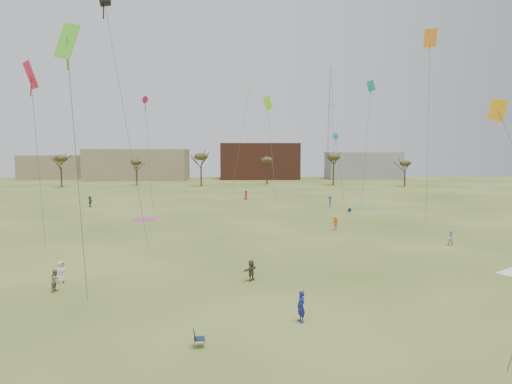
{
  "coord_description": "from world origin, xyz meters",
  "views": [
    {
      "loc": [
        -1.43,
        -28.67,
        9.3
      ],
      "look_at": [
        0.0,
        12.0,
        5.5
      ],
      "focal_mm": 30.6,
      "sensor_mm": 36.0,
      "label": 1
    }
  ],
  "objects_px": {
    "camp_chair_right": "(349,213)",
    "radio_tower": "(330,123)",
    "camp_chair_center": "(199,342)",
    "flyer_near_left": "(61,272)",
    "flyer_near_right": "(301,306)"
  },
  "relations": [
    {
      "from": "flyer_near_right",
      "to": "camp_chair_right",
      "type": "bearing_deg",
      "value": 143.61
    },
    {
      "from": "camp_chair_right",
      "to": "radio_tower",
      "type": "xyz_separation_m",
      "value": [
        15.39,
        90.14,
        18.95
      ]
    },
    {
      "from": "camp_chair_right",
      "to": "radio_tower",
      "type": "bearing_deg",
      "value": 123.92
    },
    {
      "from": "flyer_near_left",
      "to": "camp_chair_right",
      "type": "height_order",
      "value": "flyer_near_left"
    },
    {
      "from": "radio_tower",
      "to": "flyer_near_left",
      "type": "bearing_deg",
      "value": -109.76
    },
    {
      "from": "flyer_near_right",
      "to": "radio_tower",
      "type": "xyz_separation_m",
      "value": [
        28.16,
        130.68,
        18.34
      ]
    },
    {
      "from": "camp_chair_right",
      "to": "radio_tower",
      "type": "height_order",
      "value": "radio_tower"
    },
    {
      "from": "camp_chair_right",
      "to": "camp_chair_center",
      "type": "bearing_deg",
      "value": -68.94
    },
    {
      "from": "camp_chair_center",
      "to": "camp_chair_right",
      "type": "distance_m",
      "value": 47.05
    },
    {
      "from": "flyer_near_right",
      "to": "camp_chair_right",
      "type": "xyz_separation_m",
      "value": [
        12.77,
        40.54,
        -0.61
      ]
    },
    {
      "from": "flyer_near_right",
      "to": "radio_tower",
      "type": "height_order",
      "value": "radio_tower"
    },
    {
      "from": "camp_chair_center",
      "to": "radio_tower",
      "type": "relative_size",
      "value": 0.02
    },
    {
      "from": "flyer_near_right",
      "to": "radio_tower",
      "type": "bearing_deg",
      "value": 148.93
    },
    {
      "from": "flyer_near_right",
      "to": "radio_tower",
      "type": "relative_size",
      "value": 0.04
    },
    {
      "from": "camp_chair_center",
      "to": "camp_chair_right",
      "type": "relative_size",
      "value": 1.0
    }
  ]
}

